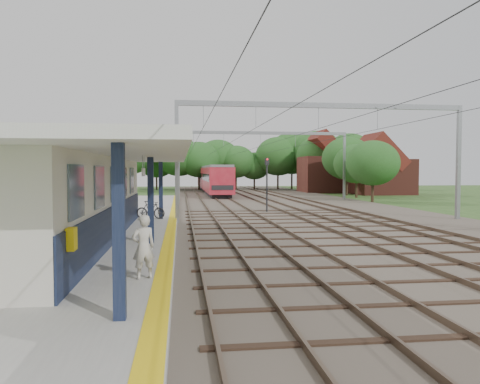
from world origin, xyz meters
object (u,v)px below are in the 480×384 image
bicycle (151,210)px  signal_post (267,180)px  train (212,178)px  person (144,247)px

bicycle → signal_post: signal_post is taller
bicycle → train: train is taller
person → train: (5.22, 53.17, 0.85)m
train → person: bearing=-95.6°
person → bicycle: 14.82m
bicycle → signal_post: 10.25m
train → signal_post: size_ratio=8.53×
person → signal_post: 22.40m
signal_post → person: bearing=-132.8°
train → signal_post: signal_post is taller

